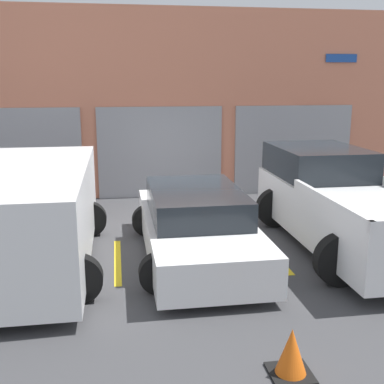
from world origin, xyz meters
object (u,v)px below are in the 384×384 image
Objects in this scene: pickup_truck at (339,203)px; traffic_cone at (291,354)px; sedan_white at (196,225)px; sedan_side at (31,214)px.

pickup_truck is 9.24× the size of traffic_cone.
sedan_white is (-2.85, -0.24, -0.25)m from pickup_truck.
pickup_truck is 4.71m from traffic_cone.
sedan_side is 5.01m from traffic_cone.
sedan_white is at bearing 0.50° from sedan_side.
pickup_truck is at bearing 2.69° from sedan_side.
sedan_white is at bearing -175.13° from pickup_truck.
traffic_cone is (-2.42, -3.99, -0.59)m from pickup_truck.
traffic_cone is at bearing -48.67° from sedan_side.
pickup_truck is at bearing 58.81° from traffic_cone.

